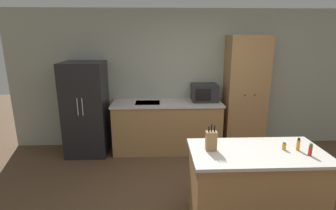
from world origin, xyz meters
name	(u,v)px	position (x,y,z in m)	size (l,w,h in m)	color
wall_back	(200,80)	(0.00, 2.33, 1.30)	(7.20, 0.06, 2.60)	#9EA393
refrigerator	(86,109)	(-2.11, 1.96, 0.84)	(0.72, 0.70, 1.68)	black
back_counter	(167,126)	(-0.64, 2.00, 0.47)	(2.01, 0.65, 0.94)	#9E7547
pantry_cabinet	(245,94)	(0.81, 2.05, 1.07)	(0.72, 0.52, 2.13)	#9E7547
kitchen_island	(254,186)	(0.29, 0.00, 0.45)	(1.49, 0.78, 0.89)	#9E7547
microwave	(204,93)	(0.06, 2.08, 1.10)	(0.47, 0.40, 0.32)	#232326
knife_block	(211,141)	(-0.22, 0.04, 1.00)	(0.12, 0.08, 0.31)	#9E7547
spice_bottle_tall_dark	(310,150)	(0.81, -0.14, 0.95)	(0.04, 0.04, 0.14)	#B2281E
spice_bottle_short_red	(298,145)	(0.75, 0.00, 0.96)	(0.04, 0.04, 0.14)	orange
spice_bottle_amber_oil	(284,146)	(0.60, 0.02, 0.93)	(0.04, 0.04, 0.09)	orange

